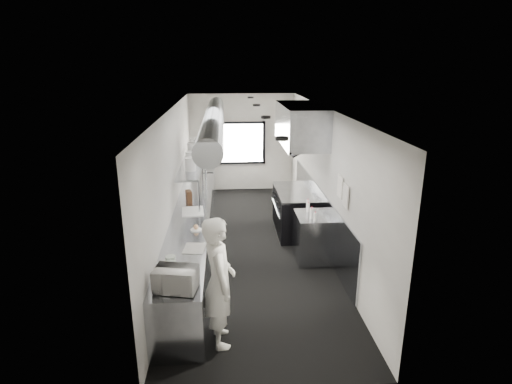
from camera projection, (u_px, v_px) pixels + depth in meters
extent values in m
cube|color=black|center=(251.00, 245.00, 8.60)|extent=(3.00, 8.00, 0.01)
cube|color=beige|center=(250.00, 109.00, 7.76)|extent=(3.00, 8.00, 0.01)
cube|color=beige|center=(242.00, 143.00, 11.99)|extent=(3.00, 0.02, 2.80)
cube|color=beige|center=(274.00, 284.00, 4.38)|extent=(3.00, 0.02, 2.80)
cube|color=beige|center=(174.00, 182.00, 8.08)|extent=(0.02, 8.00, 2.80)
cube|color=beige|center=(325.00, 179.00, 8.29)|extent=(0.02, 8.00, 2.80)
cube|color=#92959F|center=(319.00, 213.00, 8.83)|extent=(0.03, 5.50, 1.10)
cylinder|color=gray|center=(214.00, 120.00, 8.17)|extent=(0.40, 6.40, 0.40)
cube|color=white|center=(242.00, 143.00, 11.95)|extent=(1.20, 0.03, 1.10)
cube|color=black|center=(242.00, 123.00, 11.79)|extent=(1.36, 0.03, 0.08)
cube|color=black|center=(242.00, 162.00, 12.14)|extent=(1.36, 0.03, 0.08)
cube|color=black|center=(220.00, 143.00, 11.92)|extent=(0.08, 0.03, 1.25)
cube|color=black|center=(264.00, 143.00, 12.01)|extent=(0.08, 0.03, 1.25)
cube|color=#92959F|center=(301.00, 124.00, 8.63)|extent=(0.80, 2.20, 0.80)
cube|color=#92959F|center=(282.00, 143.00, 8.72)|extent=(0.05, 2.20, 0.05)
cube|color=black|center=(296.00, 140.00, 8.72)|extent=(0.50, 2.10, 0.28)
cube|color=#92959F|center=(192.00, 237.00, 7.91)|extent=(0.70, 6.00, 0.90)
cube|color=#92959F|center=(193.00, 162.00, 9.00)|extent=(0.45, 3.00, 0.04)
cylinder|color=#92959F|center=(199.00, 197.00, 7.79)|extent=(0.04, 0.04, 0.66)
cylinder|color=#92959F|center=(202.00, 177.00, 9.12)|extent=(0.04, 0.04, 0.66)
cylinder|color=#92959F|center=(205.00, 162.00, 10.45)|extent=(0.04, 0.04, 0.66)
cube|color=black|center=(296.00, 212.00, 9.21)|extent=(0.85, 1.60, 0.90)
cube|color=#92959F|center=(296.00, 192.00, 9.07)|extent=(0.85, 1.60, 0.04)
cube|color=#92959F|center=(277.00, 212.00, 9.18)|extent=(0.03, 1.55, 0.80)
cylinder|color=#92959F|center=(276.00, 208.00, 9.15)|extent=(0.03, 1.30, 0.03)
cube|color=#92959F|center=(313.00, 237.00, 7.88)|extent=(0.65, 0.80, 0.90)
cube|color=#92959F|center=(202.00, 183.00, 11.43)|extent=(0.70, 1.20, 0.90)
cube|color=white|center=(340.00, 187.00, 7.09)|extent=(0.02, 0.28, 0.38)
cube|color=white|center=(346.00, 196.00, 6.77)|extent=(0.02, 0.28, 0.38)
imported|color=silver|center=(219.00, 282.00, 5.39)|extent=(0.53, 0.72, 1.80)
imported|color=silver|center=(176.00, 279.00, 5.17)|extent=(0.55, 0.46, 0.29)
cylinder|color=#B8C6B6|center=(171.00, 260.00, 5.89)|extent=(0.18, 0.18, 0.10)
cylinder|color=#B8C6B6|center=(170.00, 266.00, 5.71)|extent=(0.18, 0.18, 0.11)
cube|color=silver|center=(194.00, 248.00, 6.36)|extent=(0.36, 0.43, 0.01)
cylinder|color=silver|center=(196.00, 230.00, 7.05)|extent=(0.21, 0.21, 0.02)
sphere|color=tan|center=(196.00, 227.00, 7.04)|extent=(0.08, 0.08, 0.08)
cube|color=silver|center=(193.00, 211.00, 7.92)|extent=(0.45, 0.57, 0.02)
cube|color=#522E1D|center=(189.00, 196.00, 8.43)|extent=(0.16, 0.24, 0.24)
cylinder|color=silver|center=(190.00, 164.00, 8.22)|extent=(0.25, 0.25, 0.26)
cylinder|color=silver|center=(191.00, 158.00, 8.69)|extent=(0.27, 0.27, 0.28)
cylinder|color=silver|center=(193.00, 151.00, 9.12)|extent=(0.33, 0.33, 0.38)
cylinder|color=silver|center=(195.00, 146.00, 9.70)|extent=(0.27, 0.27, 0.37)
cylinder|color=silver|center=(315.00, 217.00, 7.43)|extent=(0.07, 0.07, 0.16)
cylinder|color=silver|center=(311.00, 214.00, 7.55)|extent=(0.07, 0.07, 0.19)
cylinder|color=silver|center=(312.00, 212.00, 7.68)|extent=(0.06, 0.06, 0.16)
cylinder|color=silver|center=(308.00, 207.00, 7.90)|extent=(0.06, 0.06, 0.18)
cylinder|color=silver|center=(308.00, 204.00, 8.04)|extent=(0.08, 0.08, 0.18)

